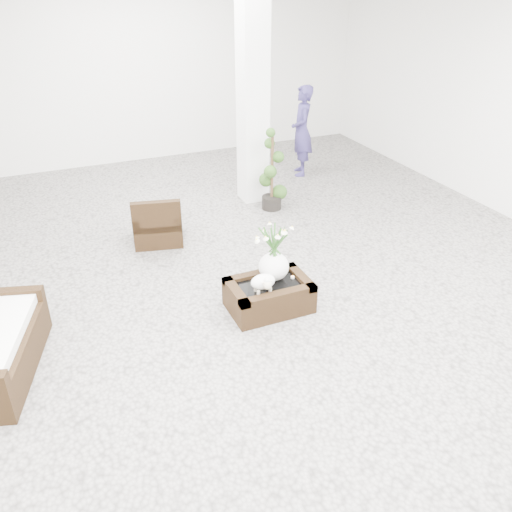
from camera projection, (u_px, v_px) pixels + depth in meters
name	position (u px, v px, depth m)	size (l,w,h in m)	color
ground	(253.00, 299.00, 6.27)	(11.00, 11.00, 0.00)	gray
column	(253.00, 90.00, 8.10)	(0.40, 0.40, 3.50)	white
coffee_table	(269.00, 297.00, 6.03)	(0.90, 0.60, 0.31)	#301E0E
sheep_figurine	(263.00, 283.00, 5.78)	(0.28, 0.23, 0.21)	white
planter_narcissus	(274.00, 247.00, 5.87)	(0.44, 0.44, 0.80)	white
tealight	(293.00, 277.00, 6.06)	(0.04, 0.04, 0.03)	white
armchair	(157.00, 218.00, 7.41)	(0.65, 0.63, 0.69)	#301E0E
topiary	(272.00, 170.00, 8.25)	(0.34, 0.34, 1.28)	#254315
shopper	(302.00, 131.00, 9.57)	(0.58, 0.38, 1.59)	navy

